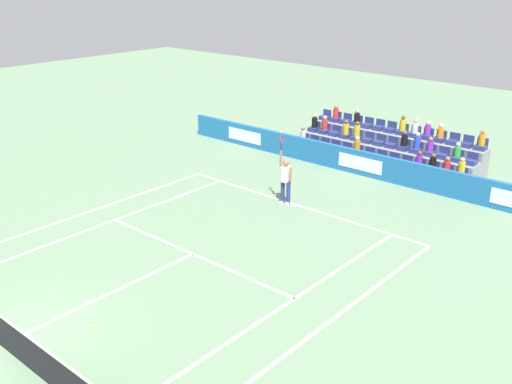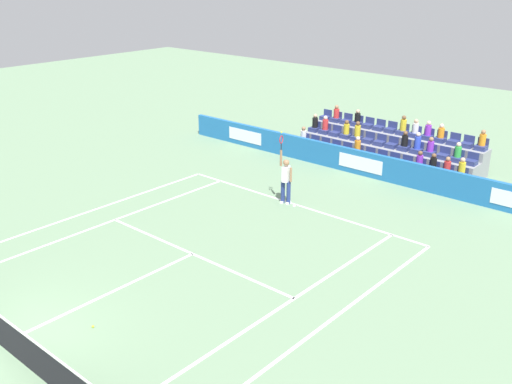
# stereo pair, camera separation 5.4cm
# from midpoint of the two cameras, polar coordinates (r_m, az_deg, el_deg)

# --- Properties ---
(ground_plane) EXTENTS (80.00, 80.00, 0.00)m
(ground_plane) POSITION_cam_midpoint_polar(r_m,az_deg,el_deg) (16.01, -23.53, -13.46)
(ground_plane) COLOR gray
(line_baseline) EXTENTS (10.97, 0.10, 0.01)m
(line_baseline) POSITION_cam_midpoint_polar(r_m,az_deg,el_deg) (22.69, 4.04, -1.25)
(line_baseline) COLOR white
(line_baseline) RESTS_ON ground
(line_service) EXTENTS (8.23, 0.10, 0.01)m
(line_service) POSITION_cam_midpoint_polar(r_m,az_deg,el_deg) (18.98, -6.11, -6.00)
(line_service) COLOR white
(line_service) RESTS_ON ground
(line_centre_service) EXTENTS (0.10, 6.40, 0.01)m
(line_centre_service) POSITION_cam_midpoint_polar(r_m,az_deg,el_deg) (17.26, -13.98, -9.51)
(line_centre_service) COLOR white
(line_centre_service) RESTS_ON ground
(line_singles_sideline_left) EXTENTS (0.10, 11.89, 0.01)m
(line_singles_sideline_left) POSITION_cam_midpoint_polar(r_m,az_deg,el_deg) (21.69, -14.46, -2.99)
(line_singles_sideline_left) COLOR white
(line_singles_sideline_left) RESTS_ON ground
(line_singles_sideline_right) EXTENTS (0.10, 11.89, 0.01)m
(line_singles_sideline_right) POSITION_cam_midpoint_polar(r_m,az_deg,el_deg) (16.24, 2.85, -10.94)
(line_singles_sideline_right) COLOR white
(line_singles_sideline_right) RESTS_ON ground
(line_doubles_sideline_left) EXTENTS (0.10, 11.89, 0.01)m
(line_doubles_sideline_left) POSITION_cam_midpoint_polar(r_m,az_deg,el_deg) (22.76, -16.45, -2.04)
(line_doubles_sideline_left) COLOR white
(line_doubles_sideline_left) RESTS_ON ground
(line_doubles_sideline_right) EXTENTS (0.10, 11.89, 0.01)m
(line_doubles_sideline_right) POSITION_cam_midpoint_polar(r_m,az_deg,el_deg) (15.58, 6.90, -12.63)
(line_doubles_sideline_right) COLOR white
(line_doubles_sideline_right) RESTS_ON ground
(line_centre_mark) EXTENTS (0.10, 0.20, 0.01)m
(line_centre_mark) POSITION_cam_midpoint_polar(r_m,az_deg,el_deg) (22.62, 3.89, -1.32)
(line_centre_mark) COLOR white
(line_centre_mark) RESTS_ON ground
(sponsor_barrier) EXTENTS (20.46, 0.22, 1.09)m
(sponsor_barrier) POSITION_cam_midpoint_polar(r_m,az_deg,el_deg) (26.17, 10.29, 2.80)
(sponsor_barrier) COLOR #1E66AD
(sponsor_barrier) RESTS_ON ground
(tennis_player) EXTENTS (0.54, 0.41, 2.85)m
(tennis_player) POSITION_cam_midpoint_polar(r_m,az_deg,el_deg) (22.49, 2.98, 1.26)
(tennis_player) COLOR navy
(tennis_player) RESTS_ON ground
(stadium_stand) EXTENTS (8.68, 2.85, 2.17)m
(stadium_stand) POSITION_cam_midpoint_polar(r_m,az_deg,el_deg) (28.09, 12.78, 3.92)
(stadium_stand) COLOR gray
(stadium_stand) RESTS_ON ground
(loose_tennis_ball) EXTENTS (0.07, 0.07, 0.07)m
(loose_tennis_ball) POSITION_cam_midpoint_polar(r_m,az_deg,el_deg) (15.87, -15.50, -12.50)
(loose_tennis_ball) COLOR #D1E533
(loose_tennis_ball) RESTS_ON ground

